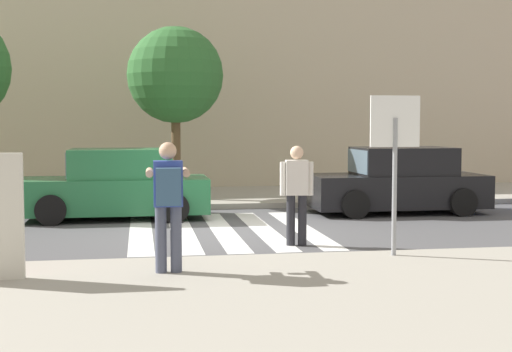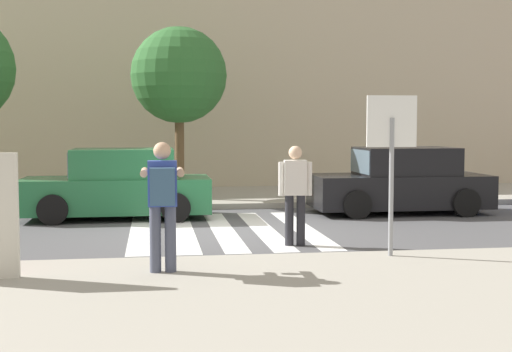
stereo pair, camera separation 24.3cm
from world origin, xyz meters
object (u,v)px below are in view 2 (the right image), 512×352
at_px(stop_sign, 392,140).
at_px(street_tree_center, 179,76).
at_px(photographer_with_backpack, 163,195).
at_px(parked_car_green, 119,186).
at_px(pedestrian_crossing, 295,190).
at_px(parked_car_black, 401,182).

xyz_separation_m(stop_sign, street_tree_center, (-2.79, 8.64, 1.48)).
xyz_separation_m(photographer_with_backpack, street_tree_center, (0.58, 9.37, 2.18)).
relative_size(parked_car_green, street_tree_center, 0.92).
bearing_deg(stop_sign, street_tree_center, 107.91).
relative_size(stop_sign, street_tree_center, 0.53).
height_order(stop_sign, photographer_with_backpack, stop_sign).
bearing_deg(parked_car_green, pedestrian_crossing, -51.81).
height_order(photographer_with_backpack, pedestrian_crossing, photographer_with_backpack).
distance_m(parked_car_black, street_tree_center, 6.34).
height_order(photographer_with_backpack, street_tree_center, street_tree_center).
xyz_separation_m(pedestrian_crossing, parked_car_green, (-3.18, 4.04, -0.25)).
xyz_separation_m(stop_sign, parked_car_black, (2.28, 5.89, -1.14)).
bearing_deg(photographer_with_backpack, parked_car_green, 97.56).
xyz_separation_m(parked_car_black, street_tree_center, (-5.07, 2.76, 2.62)).
xyz_separation_m(pedestrian_crossing, parked_car_black, (3.36, 4.04, -0.25)).
bearing_deg(pedestrian_crossing, stop_sign, -59.84).
relative_size(stop_sign, pedestrian_crossing, 1.38).
xyz_separation_m(stop_sign, photographer_with_backpack, (-3.37, -0.73, -0.70)).
relative_size(pedestrian_crossing, street_tree_center, 0.39).
bearing_deg(photographer_with_backpack, street_tree_center, 86.46).
relative_size(stop_sign, photographer_with_backpack, 1.38).
bearing_deg(street_tree_center, photographer_with_backpack, -93.54).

